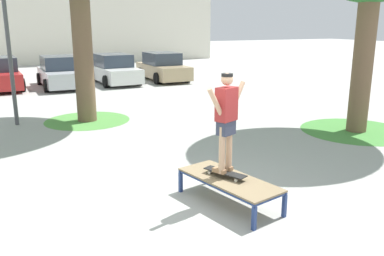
# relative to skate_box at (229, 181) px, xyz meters

# --- Properties ---
(ground_plane) EXTENTS (120.00, 120.00, 0.00)m
(ground_plane) POSITION_rel_skate_box_xyz_m (-0.66, 0.33, -0.41)
(ground_plane) COLOR #A8A8A3
(skate_box) EXTENTS (1.18, 2.02, 0.46)m
(skate_box) POSITION_rel_skate_box_xyz_m (0.00, 0.00, 0.00)
(skate_box) COLOR navy
(skate_box) RESTS_ON ground
(skateboard) EXTENTS (0.51, 0.81, 0.09)m
(skateboard) POSITION_rel_skate_box_xyz_m (-0.02, 0.10, 0.12)
(skateboard) COLOR black
(skateboard) RESTS_ON skate_box
(skater) EXTENTS (0.94, 0.48, 1.69)m
(skater) POSITION_rel_skate_box_xyz_m (-0.02, 0.10, 1.12)
(skater) COLOR tan
(skater) RESTS_ON skateboard
(grass_patch_near_right) EXTENTS (3.14, 3.14, 0.01)m
(grass_patch_near_right) POSITION_rel_skate_box_xyz_m (5.83, 2.71, -0.41)
(grass_patch_near_right) COLOR #47893D
(grass_patch_near_right) RESTS_ON ground
(grass_patch_mid_back) EXTENTS (2.69, 2.69, 0.01)m
(grass_patch_mid_back) POSITION_rel_skate_box_xyz_m (-1.00, 7.33, -0.41)
(grass_patch_mid_back) COLOR #519342
(grass_patch_mid_back) RESTS_ON ground
(car_silver) EXTENTS (2.00, 4.24, 1.50)m
(car_silver) POSITION_rel_skate_box_xyz_m (-0.76, 15.10, 0.28)
(car_silver) COLOR #B7BABF
(car_silver) RESTS_ON ground
(car_white) EXTENTS (2.11, 4.29, 1.50)m
(car_white) POSITION_rel_skate_box_xyz_m (1.96, 15.30, 0.28)
(car_white) COLOR silver
(car_white) RESTS_ON ground
(car_tan) EXTENTS (1.96, 4.22, 1.50)m
(car_tan) POSITION_rel_skate_box_xyz_m (4.68, 15.33, 0.28)
(car_tan) COLOR tan
(car_tan) RESTS_ON ground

